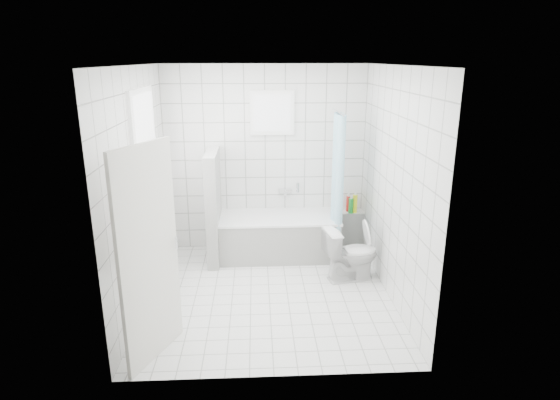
{
  "coord_description": "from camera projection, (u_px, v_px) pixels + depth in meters",
  "views": [
    {
      "loc": [
        -0.13,
        -4.96,
        2.67
      ],
      "look_at": [
        0.15,
        0.35,
        1.05
      ],
      "focal_mm": 30.0,
      "sensor_mm": 36.0,
      "label": 1
    }
  ],
  "objects": [
    {
      "name": "tub_faucet",
      "position": [
        285.0,
        191.0,
        6.68
      ],
      "size": [
        0.18,
        0.06,
        0.06
      ],
      "primitive_type": "cube",
      "color": "silver",
      "rests_on": "wall_back"
    },
    {
      "name": "bathtub",
      "position": [
        279.0,
        236.0,
        6.52
      ],
      "size": [
        1.64,
        0.77,
        0.58
      ],
      "color": "white",
      "rests_on": "ground"
    },
    {
      "name": "window_left",
      "position": [
        147.0,
        157.0,
        5.28
      ],
      "size": [
        0.01,
        0.9,
        1.4
      ],
      "primitive_type": "cube",
      "color": "white",
      "rests_on": "wall_left"
    },
    {
      "name": "partition_wall",
      "position": [
        214.0,
        207.0,
        6.3
      ],
      "size": [
        0.15,
        0.85,
        1.5
      ],
      "primitive_type": "cube",
      "color": "white",
      "rests_on": "ground"
    },
    {
      "name": "window_sill",
      "position": [
        157.0,
        219.0,
        5.49
      ],
      "size": [
        0.18,
        1.02,
        0.08
      ],
      "primitive_type": "cube",
      "color": "white",
      "rests_on": "wall_left"
    },
    {
      "name": "wall_back",
      "position": [
        265.0,
        159.0,
        6.58
      ],
      "size": [
        2.8,
        0.02,
        2.6
      ],
      "primitive_type": "cube",
      "color": "white",
      "rests_on": "ground"
    },
    {
      "name": "curtain_rod",
      "position": [
        338.0,
        112.0,
        6.04
      ],
      "size": [
        0.02,
        0.8,
        0.02
      ],
      "primitive_type": "cylinder",
      "rotation": [
        1.57,
        0.0,
        0.0
      ],
      "color": "silver",
      "rests_on": "wall_back"
    },
    {
      "name": "sill_bottles",
      "position": [
        154.0,
        209.0,
        5.32
      ],
      "size": [
        0.14,
        0.77,
        0.3
      ],
      "color": "silver",
      "rests_on": "window_sill"
    },
    {
      "name": "door",
      "position": [
        149.0,
        256.0,
        4.11
      ],
      "size": [
        0.37,
        0.74,
        2.0
      ],
      "primitive_type": "cube",
      "rotation": [
        0.0,
        0.0,
        -0.43
      ],
      "color": "silver",
      "rests_on": "ground"
    },
    {
      "name": "ceiling",
      "position": [
        267.0,
        65.0,
        4.76
      ],
      "size": [
        3.0,
        3.0,
        0.0
      ],
      "primitive_type": "plane",
      "rotation": [
        3.14,
        0.0,
        0.0
      ],
      "color": "white",
      "rests_on": "ground"
    },
    {
      "name": "ground",
      "position": [
        269.0,
        294.0,
        5.52
      ],
      "size": [
        3.0,
        3.0,
        0.0
      ],
      "primitive_type": "plane",
      "color": "white",
      "rests_on": "ground"
    },
    {
      "name": "tiled_ledge",
      "position": [
        351.0,
        229.0,
        6.82
      ],
      "size": [
        0.4,
        0.24,
        0.55
      ],
      "primitive_type": "cube",
      "color": "white",
      "rests_on": "ground"
    },
    {
      "name": "window_back",
      "position": [
        272.0,
        113.0,
        6.35
      ],
      "size": [
        0.5,
        0.01,
        0.5
      ],
      "primitive_type": "cube",
      "color": "white",
      "rests_on": "wall_back"
    },
    {
      "name": "toilet",
      "position": [
        351.0,
        254.0,
        5.8
      ],
      "size": [
        0.73,
        0.51,
        0.68
      ],
      "primitive_type": "imported",
      "rotation": [
        0.0,
        0.0,
        1.77
      ],
      "color": "white",
      "rests_on": "ground"
    },
    {
      "name": "wall_left",
      "position": [
        140.0,
        190.0,
        5.07
      ],
      "size": [
        0.02,
        3.0,
        2.6
      ],
      "primitive_type": "cube",
      "color": "white",
      "rests_on": "ground"
    },
    {
      "name": "shower_curtain",
      "position": [
        337.0,
        182.0,
        6.18
      ],
      "size": [
        0.14,
        0.48,
        1.78
      ],
      "primitive_type": null,
      "color": "#44AACA",
      "rests_on": "curtain_rod"
    },
    {
      "name": "wall_front",
      "position": [
        274.0,
        238.0,
        3.71
      ],
      "size": [
        2.8,
        0.02,
        2.6
      ],
      "primitive_type": "cube",
      "color": "white",
      "rests_on": "ground"
    },
    {
      "name": "wall_right",
      "position": [
        394.0,
        186.0,
        5.21
      ],
      "size": [
        0.02,
        3.0,
        2.6
      ],
      "primitive_type": "cube",
      "color": "white",
      "rests_on": "ground"
    },
    {
      "name": "ledge_bottles",
      "position": [
        352.0,
        204.0,
        6.66
      ],
      "size": [
        0.14,
        0.15,
        0.26
      ],
      "color": "green",
      "rests_on": "tiled_ledge"
    }
  ]
}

